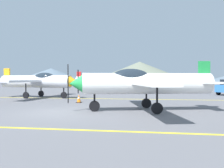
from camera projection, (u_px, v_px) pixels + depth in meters
ground_plane at (61, 112)px, 11.57m from camera, size 400.00×400.00×0.00m
apron_line_near at (22, 128)px, 7.83m from camera, size 80.00×0.16×0.01m
apron_line_far at (94, 99)px, 19.20m from camera, size 80.00×0.16×0.01m
airplane_near at (142, 83)px, 11.94m from camera, size 7.81×8.89×2.67m
airplane_mid at (39, 81)px, 20.17m from camera, size 7.79×8.93×2.67m
airplane_far at (103, 80)px, 30.76m from camera, size 7.76×8.92×2.67m
traffic_cone_front at (79, 99)px, 16.04m from camera, size 0.36×0.36×0.59m
hill_left at (51, 74)px, 174.15m from camera, size 52.34×52.34×9.53m
hill_centerleft at (140, 71)px, 158.25m from camera, size 66.26×66.26×13.48m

